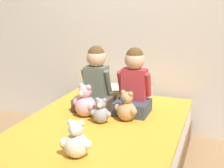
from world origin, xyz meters
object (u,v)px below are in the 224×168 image
bed (99,151)px  child_on_left (96,82)px  teddy_bear_held_by_right_child (126,108)px  pillow_at_headboard (127,93)px  teddy_bear_held_by_left_child (85,103)px  teddy_bear_between_children (101,112)px  child_on_right (134,84)px  teddy_bear_at_foot_of_bed (76,142)px

bed → child_on_left: 0.68m
teddy_bear_held_by_right_child → child_on_left: bearing=166.9°
bed → pillow_at_headboard: 0.89m
teddy_bear_held_by_right_child → pillow_at_headboard: (-0.18, 0.64, -0.06)m
bed → teddy_bear_held_by_right_child: bearing=47.5°
teddy_bear_held_by_left_child → teddy_bear_held_by_right_child: (0.38, 0.02, -0.01)m
teddy_bear_held_by_left_child → teddy_bear_held_by_right_child: teddy_bear_held_by_left_child is taller
bed → teddy_bear_held_by_left_child: teddy_bear_held_by_left_child is taller
teddy_bear_between_children → child_on_left: bearing=117.3°
child_on_right → teddy_bear_at_foot_of_bed: child_on_right is taller
child_on_left → teddy_bear_between_children: child_on_left is taller
child_on_right → teddy_bear_held_by_left_child: (-0.38, -0.24, -0.15)m
teddy_bear_held_by_left_child → teddy_bear_held_by_right_child: 0.38m
teddy_bear_held_by_left_child → pillow_at_headboard: bearing=93.7°
bed → pillow_at_headboard: (0.00, 0.84, 0.28)m
bed → teddy_bear_at_foot_of_bed: (0.06, -0.55, 0.34)m
child_on_left → teddy_bear_at_foot_of_bed: 1.01m
bed → pillow_at_headboard: pillow_at_headboard is taller
child_on_left → pillow_at_headboard: 0.51m
child_on_left → pillow_at_headboard: size_ratio=1.25×
child_on_right → pillow_at_headboard: size_ratio=1.26×
child_on_right → teddy_bear_held_by_left_child: child_on_right is taller
child_on_right → teddy_bear_between_children: 0.43m
child_on_left → pillow_at_headboard: bearing=66.6°
bed → teddy_bear_held_by_right_child: (0.18, 0.20, 0.34)m
child_on_left → child_on_right: (0.38, -0.00, 0.02)m
child_on_right → teddy_bear_at_foot_of_bed: bearing=-96.4°
pillow_at_headboard → teddy_bear_at_foot_of_bed: bearing=-87.4°
bed → teddy_bear_held_by_left_child: (-0.20, 0.18, 0.36)m
bed → child_on_left: bearing=114.9°
teddy_bear_held_by_left_child → teddy_bear_between_children: size_ratio=1.35×
bed → teddy_bear_at_foot_of_bed: teddy_bear_at_foot_of_bed is taller
bed → child_on_right: bearing=66.3°
bed → teddy_bear_held_by_left_child: size_ratio=6.66×
teddy_bear_held_by_right_child → teddy_bear_at_foot_of_bed: (-0.12, -0.75, -0.00)m
teddy_bear_held_by_left_child → teddy_bear_at_foot_of_bed: (0.26, -0.72, -0.02)m
teddy_bear_between_children → child_on_right: bearing=59.4°
pillow_at_headboard → teddy_bear_between_children: bearing=-90.5°
teddy_bear_held_by_left_child → bed: bearing=-21.4°
child_on_right → teddy_bear_held_by_left_child: 0.48m
child_on_right → pillow_at_headboard: bearing=114.6°
child_on_left → child_on_right: bearing=1.3°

